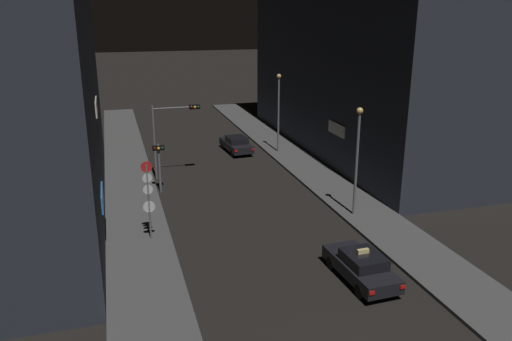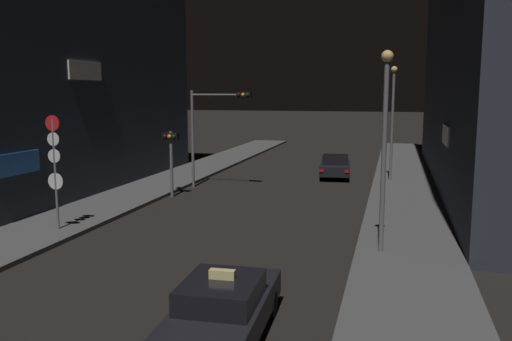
% 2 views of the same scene
% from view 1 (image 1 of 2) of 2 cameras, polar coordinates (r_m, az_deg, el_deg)
% --- Properties ---
extents(sidewalk_left, '(3.47, 54.89, 0.17)m').
position_cam_1_polar(sidewalk_left, '(39.15, -14.15, -0.63)').
color(sidewalk_left, '#4C4C4C').
rests_on(sidewalk_left, ground_plane).
extents(sidewalk_right, '(3.47, 54.89, 0.17)m').
position_cam_1_polar(sidewalk_right, '(41.75, 4.92, 0.98)').
color(sidewalk_right, '#4C4C4C').
rests_on(sidewalk_right, ground_plane).
extents(building_facade_left, '(9.26, 26.52, 14.00)m').
position_cam_1_polar(building_facade_left, '(32.50, -25.86, 7.05)').
color(building_facade_left, '#282D38').
rests_on(building_facade_left, ground_plane).
extents(building_facade_right, '(10.37, 30.69, 19.09)m').
position_cam_1_polar(building_facade_right, '(45.66, 12.21, 14.16)').
color(building_facade_right, '#282D38').
rests_on(building_facade_right, ground_plane).
extents(taxi, '(2.00, 4.53, 1.62)m').
position_cam_1_polar(taxi, '(24.15, 11.78, -10.51)').
color(taxi, black).
rests_on(taxi, ground_plane).
extents(far_car, '(2.14, 4.57, 1.42)m').
position_cam_1_polar(far_car, '(44.66, -2.24, 3.00)').
color(far_car, black).
rests_on(far_car, ground_plane).
extents(traffic_light_overhead, '(3.52, 0.42, 5.51)m').
position_cam_1_polar(traffic_light_overhead, '(37.49, -9.56, 4.97)').
color(traffic_light_overhead, slate).
rests_on(traffic_light_overhead, ground_plane).
extents(traffic_light_left_kerb, '(0.80, 0.42, 3.41)m').
position_cam_1_polar(traffic_light_left_kerb, '(34.79, -10.88, 1.42)').
color(traffic_light_left_kerb, slate).
rests_on(traffic_light_left_kerb, ground_plane).
extents(sign_pole_left, '(0.64, 0.10, 4.37)m').
position_cam_1_polar(sign_pole_left, '(27.22, -12.05, -2.71)').
color(sign_pole_left, slate).
rests_on(sign_pole_left, sidewalk_left).
extents(street_lamp_near_block, '(0.39, 0.39, 6.53)m').
position_cam_1_polar(street_lamp_near_block, '(30.13, 11.35, 2.14)').
color(street_lamp_near_block, slate).
rests_on(street_lamp_near_block, sidewalk_right).
extents(street_lamp_far_block, '(0.38, 0.38, 6.73)m').
position_cam_1_polar(street_lamp_far_block, '(43.60, 2.56, 7.29)').
color(street_lamp_far_block, slate).
rests_on(street_lamp_far_block, sidewalk_right).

